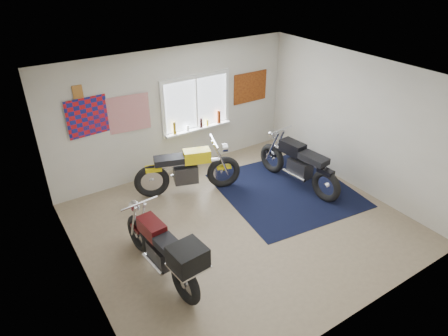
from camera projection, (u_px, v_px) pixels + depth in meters
ground at (242, 224)px, 7.28m from camera, size 5.50×5.50×0.00m
room_shell at (244, 143)px, 6.47m from camera, size 5.50×5.50×5.50m
navy_rug at (286, 190)px, 8.27m from camera, size 2.78×2.86×0.01m
window_assembly at (196, 107)px, 8.64m from camera, size 1.66×0.17×1.26m
oil_bottles at (202, 122)px, 8.80m from camera, size 1.19×0.09×0.30m
flag_display at (78, 92)px, 7.12m from camera, size 1.60×0.10×1.17m
triumph_poster at (250, 87)px, 9.25m from camera, size 0.90×0.03×0.70m
yellow_triumph at (188, 171)px, 8.00m from camera, size 2.11×0.89×1.10m
black_chrome_bike at (298, 165)px, 8.21m from camera, size 0.66×2.15×1.10m
maroon_tourer at (165, 251)px, 5.83m from camera, size 0.67×2.05×1.04m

